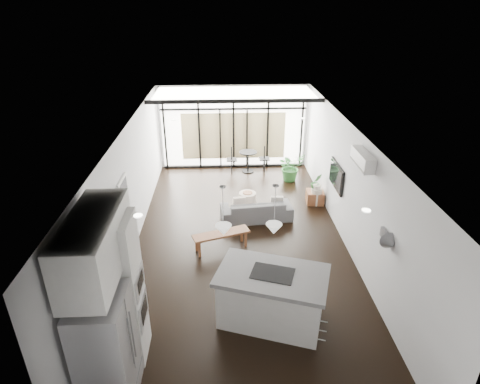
{
  "coord_description": "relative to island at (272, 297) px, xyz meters",
  "views": [
    {
      "loc": [
        -0.39,
        -8.08,
        5.33
      ],
      "look_at": [
        0.0,
        0.3,
        1.25
      ],
      "focal_mm": 30.0,
      "sensor_mm": 36.0,
      "label": 1
    }
  ],
  "objects": [
    {
      "name": "floor",
      "position": [
        -0.43,
        2.51,
        -0.52
      ],
      "size": [
        5.0,
        10.0,
        0.0
      ],
      "primitive_type": "cube",
      "color": "black",
      "rests_on": "ground"
    },
    {
      "name": "ceiling",
      "position": [
        -0.43,
        2.51,
        2.28
      ],
      "size": [
        5.0,
        10.0,
        0.0
      ],
      "primitive_type": "cube",
      "color": "silver",
      "rests_on": "ground"
    },
    {
      "name": "wall_left",
      "position": [
        -2.93,
        2.51,
        0.88
      ],
      "size": [
        0.02,
        10.0,
        2.8
      ],
      "primitive_type": "cube",
      "color": "silver",
      "rests_on": "ground"
    },
    {
      "name": "wall_right",
      "position": [
        2.07,
        2.51,
        0.88
      ],
      "size": [
        0.02,
        10.0,
        2.8
      ],
      "primitive_type": "cube",
      "color": "silver",
      "rests_on": "ground"
    },
    {
      "name": "wall_back",
      "position": [
        -0.43,
        7.51,
        0.88
      ],
      "size": [
        5.0,
        0.02,
        2.8
      ],
      "primitive_type": "cube",
      "color": "silver",
      "rests_on": "ground"
    },
    {
      "name": "glazing",
      "position": [
        -0.43,
        7.39,
        0.88
      ],
      "size": [
        5.0,
        0.2,
        2.8
      ],
      "primitive_type": "cube",
      "color": "black",
      "rests_on": "ground"
    },
    {
      "name": "skylight",
      "position": [
        -0.43,
        6.51,
        2.25
      ],
      "size": [
        4.7,
        1.9,
        0.06
      ],
      "primitive_type": "cube",
      "color": "silver",
      "rests_on": "ceiling"
    },
    {
      "name": "neighbour_building",
      "position": [
        -0.43,
        7.46,
        0.58
      ],
      "size": [
        3.5,
        0.02,
        1.6
      ],
      "primitive_type": "cube",
      "color": "#CDBA88",
      "rests_on": "ground"
    },
    {
      "name": "island",
      "position": [
        0.0,
        0.0,
        0.0
      ],
      "size": [
        2.16,
        1.68,
        1.04
      ],
      "primitive_type": "cube",
      "rotation": [
        0.0,
        0.0,
        -0.33
      ],
      "color": "white",
      "rests_on": "floor"
    },
    {
      "name": "cooktop",
      "position": [
        0.0,
        0.0,
        0.53
      ],
      "size": [
        0.84,
        0.69,
        0.01
      ],
      "primitive_type": "cube",
      "rotation": [
        0.0,
        0.0,
        -0.33
      ],
      "color": "black",
      "rests_on": "island"
    },
    {
      "name": "fridge",
      "position": [
        -2.5,
        -1.44,
        0.38
      ],
      "size": [
        0.7,
        0.87,
        1.8
      ],
      "primitive_type": "cube",
      "color": "#A3A4A8",
      "rests_on": "floor"
    },
    {
      "name": "appliance_column",
      "position": [
        -2.46,
        -0.64,
        0.76
      ],
      "size": [
        0.66,
        0.69,
        2.56
      ],
      "primitive_type": "cube",
      "color": "white",
      "rests_on": "floor"
    },
    {
      "name": "upper_cabinets",
      "position": [
        -2.55,
        -0.99,
        1.83
      ],
      "size": [
        0.62,
        1.75,
        0.86
      ],
      "primitive_type": "cube",
      "color": "white",
      "rests_on": "wall_left"
    },
    {
      "name": "pendant_left",
      "position": [
        -0.83,
        -0.14,
        1.5
      ],
      "size": [
        0.26,
        0.26,
        0.18
      ],
      "primitive_type": "cone",
      "color": "silver",
      "rests_on": "ceiling"
    },
    {
      "name": "pendant_right",
      "position": [
        -0.03,
        -0.14,
        1.5
      ],
      "size": [
        0.26,
        0.26,
        0.18
      ],
      "primitive_type": "cone",
      "color": "silver",
      "rests_on": "ceiling"
    },
    {
      "name": "sofa",
      "position": [
        0.04,
        3.74,
        -0.15
      ],
      "size": [
        1.92,
        0.74,
        0.73
      ],
      "primitive_type": "imported",
      "rotation": [
        0.0,
        0.0,
        3.25
      ],
      "color": "#49494C",
      "rests_on": "floor"
    },
    {
      "name": "console_bench",
      "position": [
        -0.89,
        2.36,
        -0.31
      ],
      "size": [
        1.37,
        0.74,
        0.43
      ],
      "primitive_type": "cube",
      "rotation": [
        0.0,
        0.0,
        0.33
      ],
      "color": "brown",
      "rests_on": "floor"
    },
    {
      "name": "pouf",
      "position": [
        -0.14,
        4.51,
        -0.33
      ],
      "size": [
        0.55,
        0.55,
        0.39
      ],
      "primitive_type": "cylinder",
      "rotation": [
        0.0,
        0.0,
        -0.15
      ],
      "color": "beige",
      "rests_on": "floor"
    },
    {
      "name": "crate",
      "position": [
        1.8,
        4.58,
        -0.34
      ],
      "size": [
        0.51,
        0.51,
        0.36
      ],
      "primitive_type": "cube",
      "rotation": [
        0.0,
        0.0,
        -0.08
      ],
      "color": "brown",
      "rests_on": "floor"
    },
    {
      "name": "plant_tall",
      "position": [
        1.35,
        6.2,
        -0.16
      ],
      "size": [
        1.15,
        1.19,
        0.72
      ],
      "primitive_type": "imported",
      "rotation": [
        0.0,
        0.0,
        0.44
      ],
      "color": "#2E6F2F",
      "rests_on": "floor"
    },
    {
      "name": "plant_crate",
      "position": [
        1.8,
        4.58,
        -0.04
      ],
      "size": [
        0.41,
        0.61,
        0.25
      ],
      "primitive_type": "imported",
      "rotation": [
        0.0,
        0.0,
        0.19
      ],
      "color": "#2E6F2F",
      "rests_on": "crate"
    },
    {
      "name": "milk_can",
      "position": [
        1.82,
        4.49,
        -0.22
      ],
      "size": [
        0.35,
        0.35,
        0.61
      ],
      "primitive_type": "cylinder",
      "rotation": [
        0.0,
        0.0,
        -0.14
      ],
      "color": "beige",
      "rests_on": "floor"
    },
    {
      "name": "bistro_set",
      "position": [
        0.03,
        6.96,
        -0.18
      ],
      "size": [
        1.43,
        0.61,
        0.68
      ],
      "primitive_type": "cube",
      "rotation": [
        0.0,
        0.0,
        0.03
      ],
      "color": "black",
      "rests_on": "floor"
    },
    {
      "name": "tv",
      "position": [
        2.03,
        3.51,
        0.78
      ],
      "size": [
        0.05,
        1.1,
        0.65
      ],
      "primitive_type": "cube",
      "color": "black",
      "rests_on": "wall_right"
    },
    {
      "name": "ac_unit",
      "position": [
        1.95,
        1.71,
        1.93
      ],
      "size": [
        0.22,
        0.9,
        0.3
      ],
      "primitive_type": "cube",
      "color": "white",
      "rests_on": "wall_right"
    },
    {
      "name": "framed_art",
      "position": [
        -2.9,
        2.01,
        1.03
      ],
      "size": [
        0.04,
        0.7,
        0.9
      ],
      "primitive_type": "cube",
      "color": "black",
      "rests_on": "wall_left"
    }
  ]
}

